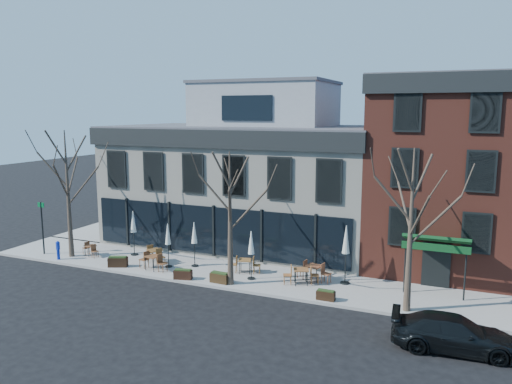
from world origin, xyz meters
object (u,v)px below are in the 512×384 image
at_px(cafe_set_0, 90,249).
at_px(call_box, 58,249).
at_px(parked_sedan, 454,334).
at_px(umbrella_0, 133,224).

bearing_deg(cafe_set_0, call_box, -131.37).
bearing_deg(parked_sedan, umbrella_0, 68.93).
height_order(parked_sedan, umbrella_0, umbrella_0).
distance_m(parked_sedan, umbrella_0, 19.94).
xyz_separation_m(call_box, umbrella_0, (3.72, 2.65, 1.37)).
xyz_separation_m(cafe_set_0, umbrella_0, (2.46, 1.22, 1.59)).
bearing_deg(cafe_set_0, umbrella_0, 26.38).
bearing_deg(umbrella_0, cafe_set_0, -153.62).
height_order(cafe_set_0, umbrella_0, umbrella_0).
bearing_deg(umbrella_0, call_box, -144.56).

